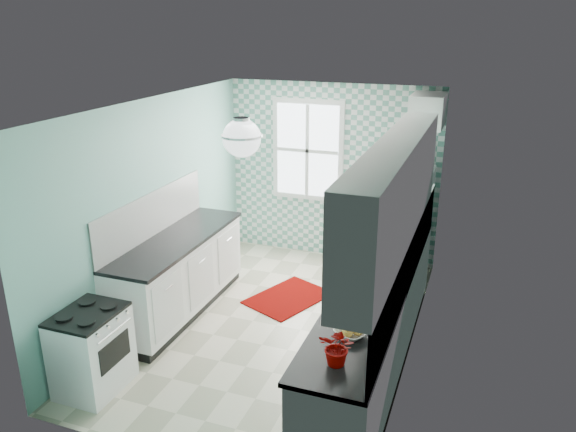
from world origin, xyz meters
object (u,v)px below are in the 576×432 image
(stove, at_px, (92,349))
(potted_plant, at_px, (338,347))
(fridge, at_px, (404,224))
(microwave, at_px, (409,156))
(sink, at_px, (396,246))
(fruit_bowl, at_px, (351,333))
(ceiling_light, at_px, (242,138))

(stove, relative_size, potted_plant, 2.69)
(fridge, bearing_deg, microwave, 58.24)
(sink, relative_size, fruit_bowl, 2.11)
(ceiling_light, relative_size, microwave, 0.58)
(fridge, distance_m, potted_plant, 3.67)
(ceiling_light, distance_m, microwave, 2.91)
(fridge, distance_m, microwave, 0.92)
(fruit_bowl, bearing_deg, ceiling_light, 151.98)
(ceiling_light, relative_size, sink, 0.66)
(ceiling_light, distance_m, sink, 2.29)
(ceiling_light, height_order, potted_plant, ceiling_light)
(ceiling_light, distance_m, potted_plant, 2.02)
(fridge, height_order, microwave, microwave)
(stove, height_order, fruit_bowl, fruit_bowl)
(ceiling_light, height_order, sink, ceiling_light)
(potted_plant, bearing_deg, sink, 89.90)
(ceiling_light, distance_m, fruit_bowl, 1.92)
(fruit_bowl, bearing_deg, microwave, 91.59)
(ceiling_light, bearing_deg, microwave, 66.97)
(stove, bearing_deg, potted_plant, -2.67)
(potted_plant, height_order, microwave, microwave)
(sink, distance_m, fruit_bowl, 2.00)
(ceiling_light, distance_m, fridge, 3.24)
(ceiling_light, xyz_separation_m, potted_plant, (1.20, -1.05, -1.24))
(fruit_bowl, xyz_separation_m, potted_plant, (0.00, -0.41, 0.11))
(fridge, xyz_separation_m, stove, (-2.31, -3.45, -0.34))
(fridge, height_order, sink, fridge)
(sink, height_order, microwave, microwave)
(stove, relative_size, sink, 1.47)
(stove, bearing_deg, ceiling_light, 37.27)
(stove, xyz_separation_m, microwave, (2.31, 3.46, 1.25))
(fruit_bowl, height_order, microwave, microwave)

